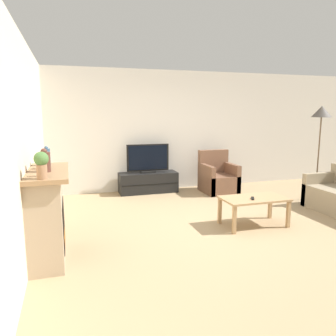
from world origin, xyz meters
TOP-DOWN VIEW (x-y plane):
  - ground_plane at (0.00, 0.00)m, footprint 24.00×24.00m
  - wall_back at (0.00, 2.67)m, footprint 12.00×0.06m
  - wall_left at (-2.87, 0.00)m, footprint 0.06×12.00m
  - fireplace at (-2.65, -0.48)m, footprint 0.49×1.26m
  - mantel_vase_left at (-2.63, -0.86)m, footprint 0.07×0.07m
  - mantel_vase_centre_left at (-2.63, -0.57)m, footprint 0.13×0.13m
  - mantel_vase_right at (-2.63, -0.10)m, footprint 0.09×0.09m
  - mantel_clock at (-2.63, -0.35)m, footprint 0.08×0.11m
  - potted_plant at (-2.63, -1.01)m, footprint 0.15×0.15m
  - tv_stand at (-0.70, 2.38)m, footprint 1.29×0.45m
  - tv at (-0.70, 2.38)m, footprint 0.94×0.18m
  - armchair at (0.81, 1.98)m, footprint 0.70×0.76m
  - coffee_table at (0.37, -0.23)m, footprint 1.01×0.56m
  - remote at (0.30, -0.30)m, footprint 0.11×0.15m
  - floor_lamp at (2.41, 0.76)m, footprint 0.39×0.39m

SIDE VIEW (x-z plane):
  - ground_plane at x=0.00m, z-range 0.00..0.00m
  - tv_stand at x=-0.70m, z-range 0.00..0.45m
  - armchair at x=0.81m, z-range -0.16..0.76m
  - coffee_table at x=0.37m, z-range 0.17..0.62m
  - remote at x=0.30m, z-range 0.45..0.47m
  - fireplace at x=-2.65m, z-range 0.01..1.09m
  - tv at x=-0.70m, z-range 0.43..1.06m
  - mantel_clock at x=-2.63m, z-range 1.08..1.23m
  - mantel_vase_left at x=-2.63m, z-range 1.07..1.25m
  - mantel_vase_right at x=-2.63m, z-range 1.07..1.33m
  - mantel_vase_centre_left at x=-2.63m, z-range 1.07..1.34m
  - potted_plant at x=-2.63m, z-range 1.10..1.39m
  - wall_back at x=0.00m, z-range 0.00..2.70m
  - wall_left at x=-2.87m, z-range 0.00..2.70m
  - floor_lamp at x=2.41m, z-range 0.73..2.62m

